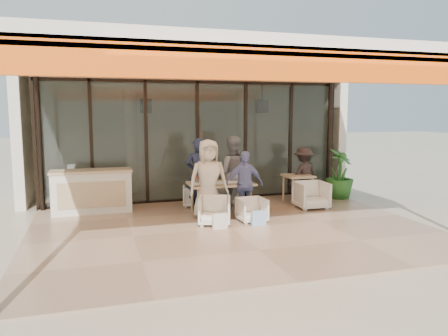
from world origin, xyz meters
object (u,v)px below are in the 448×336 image
at_px(chair_far_right, 226,192).
at_px(diner_cream, 208,180).
at_px(dining_table, 220,185).
at_px(chair_far_left, 194,195).
at_px(standing_woman, 304,174).
at_px(diner_grey, 232,173).
at_px(chair_near_left, 215,209).
at_px(potted_palm, 340,174).
at_px(host_counter, 92,191).
at_px(diner_periwinkle, 244,184).
at_px(chair_near_right, 252,209).
at_px(diner_navy, 199,175).
at_px(side_chair, 311,194).
at_px(side_table, 298,179).

height_order(chair_far_right, diner_cream, diner_cream).
height_order(dining_table, chair_far_left, dining_table).
bearing_deg(standing_woman, chair_far_right, -20.38).
bearing_deg(diner_grey, chair_near_left, 75.31).
bearing_deg(potted_palm, chair_far_left, 176.98).
bearing_deg(host_counter, potted_palm, -1.62).
bearing_deg(diner_periwinkle, potted_palm, 21.56).
bearing_deg(chair_near_right, host_counter, 147.88).
bearing_deg(chair_near_left, potted_palm, 40.79).
relative_size(host_counter, diner_navy, 1.04).
height_order(host_counter, chair_near_left, host_counter).
relative_size(side_chair, potted_palm, 0.55).
height_order(diner_cream, side_table, diner_cream).
bearing_deg(diner_navy, chair_near_right, 130.44).
bearing_deg(host_counter, diner_cream, -28.96).
bearing_deg(standing_woman, diner_navy, -9.22).
bearing_deg(chair_far_left, potted_palm, -170.75).
relative_size(chair_near_left, diner_grey, 0.38).
relative_size(diner_navy, diner_grey, 0.98).
bearing_deg(chair_near_left, chair_far_left, 108.13).
relative_size(diner_grey, diner_cream, 1.01).
distance_m(chair_far_left, diner_periwinkle, 1.70).
bearing_deg(dining_table, diner_navy, 132.85).
distance_m(side_chair, standing_woman, 1.02).
height_order(host_counter, diner_periwinkle, diner_periwinkle).
distance_m(diner_navy, diner_periwinkle, 1.24).
xyz_separation_m(dining_table, chair_far_left, (-0.41, 0.94, -0.39)).
relative_size(host_counter, chair_far_left, 3.14).
height_order(host_counter, standing_woman, standing_woman).
distance_m(diner_grey, side_chair, 2.03).
bearing_deg(host_counter, chair_near_right, -29.42).
height_order(diner_periwinkle, potted_palm, diner_periwinkle).
bearing_deg(diner_grey, standing_woman, -155.50).
height_order(diner_navy, standing_woman, diner_navy).
xyz_separation_m(dining_table, diner_navy, (-0.41, 0.44, 0.20)).
height_order(diner_grey, standing_woman, diner_grey).
bearing_deg(side_table, diner_navy, -177.16).
bearing_deg(potted_palm, chair_near_left, -157.33).
relative_size(host_counter, side_chair, 2.44).
distance_m(chair_near_right, diner_grey, 1.53).
height_order(diner_grey, side_table, diner_grey).
distance_m(diner_cream, side_chair, 2.76).
height_order(host_counter, diner_cream, diner_cream).
height_order(diner_periwinkle, side_table, diner_periwinkle).
bearing_deg(host_counter, chair_near_left, -37.05).
distance_m(chair_far_right, side_chair, 2.17).
distance_m(dining_table, side_chair, 2.32).
height_order(chair_far_right, potted_palm, potted_palm).
relative_size(diner_cream, side_table, 2.41).
height_order(diner_periwinkle, standing_woman, diner_periwinkle).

